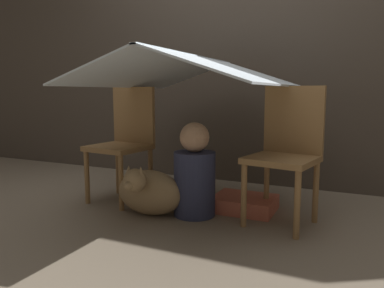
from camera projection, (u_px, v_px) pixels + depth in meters
name	position (u px, v px, depth m)	size (l,w,h in m)	color
ground_plane	(184.00, 217.00, 2.46)	(8.80, 8.80, 0.00)	gray
wall_back	(239.00, 42.00, 3.29)	(7.00, 0.05, 2.50)	#4C4238
chair_left	(125.00, 139.00, 2.82)	(0.43, 0.43, 0.85)	olive
chair_right	(286.00, 149.00, 2.32)	(0.45, 0.45, 0.85)	olive
sheet_canopy	(192.00, 70.00, 2.44)	(1.20, 1.38, 0.21)	silver
person_front	(195.00, 175.00, 2.47)	(0.27, 0.27, 0.62)	#2D3351
dog	(149.00, 191.00, 2.48)	(0.47, 0.40, 0.36)	#9E7F56
floor_cushion	(244.00, 203.00, 2.59)	(0.42, 0.33, 0.10)	#CC664C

